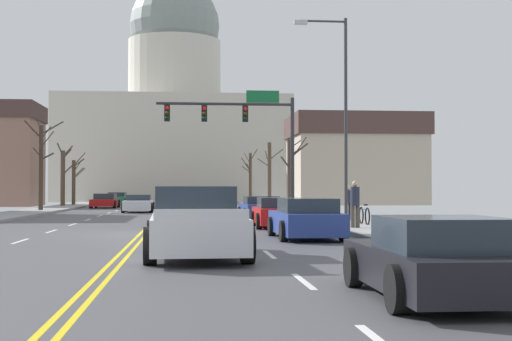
# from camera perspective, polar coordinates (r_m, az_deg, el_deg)

# --- Properties ---
(ground) EXTENTS (20.00, 180.00, 0.20)m
(ground) POSITION_cam_1_polar(r_m,az_deg,el_deg) (26.40, -8.67, -4.80)
(ground) COLOR #47474C
(signal_gantry) EXTENTS (7.91, 0.41, 7.09)m
(signal_gantry) POSITION_cam_1_polar(r_m,az_deg,el_deg) (42.43, -0.90, 3.56)
(signal_gantry) COLOR #28282D
(signal_gantry) RESTS_ON ground
(street_lamp_right) EXTENTS (2.27, 0.24, 8.66)m
(street_lamp_right) POSITION_cam_1_polar(r_m,az_deg,el_deg) (31.49, 6.44, 5.21)
(street_lamp_right) COLOR #333338
(street_lamp_right) RESTS_ON ground
(capitol_building) EXTENTS (28.92, 18.81, 31.29)m
(capitol_building) POSITION_cam_1_polar(r_m,az_deg,el_deg) (97.71, -6.30, 3.82)
(capitol_building) COLOR beige
(capitol_building) RESTS_ON ground
(sedan_near_00) EXTENTS (2.16, 4.42, 1.20)m
(sedan_near_00) POSITION_cam_1_polar(r_m,az_deg,el_deg) (37.55, 0.38, -2.96)
(sedan_near_00) COLOR navy
(sedan_near_00) RESTS_ON ground
(sedan_near_01) EXTENTS (2.09, 4.36, 1.23)m
(sedan_near_01) POSITION_cam_1_polar(r_m,az_deg,el_deg) (30.32, 1.74, -3.31)
(sedan_near_01) COLOR #B71414
(sedan_near_01) RESTS_ON ground
(sedan_near_02) EXTENTS (2.09, 4.54, 1.29)m
(sedan_near_02) POSITION_cam_1_polar(r_m,az_deg,el_deg) (23.65, 3.87, -3.78)
(sedan_near_02) COLOR navy
(sedan_near_02) RESTS_ON ground
(pickup_truck_near_03) EXTENTS (2.43, 5.38, 1.64)m
(pickup_truck_near_03) POSITION_cam_1_polar(r_m,az_deg,el_deg) (17.38, -4.66, -4.24)
(pickup_truck_near_03) COLOR silver
(pickup_truck_near_03) RESTS_ON ground
(sedan_near_04) EXTENTS (2.05, 4.24, 1.19)m
(sedan_near_04) POSITION_cam_1_polar(r_m,az_deg,el_deg) (11.05, 13.66, -6.75)
(sedan_near_04) COLOR black
(sedan_near_04) RESTS_ON ground
(sedan_oncoming_00) EXTENTS (2.05, 4.35, 1.18)m
(sedan_oncoming_00) POSITION_cam_1_polar(r_m,az_deg,el_deg) (50.47, -9.04, -2.55)
(sedan_oncoming_00) COLOR silver
(sedan_oncoming_00) RESTS_ON ground
(sedan_oncoming_01) EXTENTS (2.21, 4.53, 1.18)m
(sedan_oncoming_01) POSITION_cam_1_polar(r_m,az_deg,el_deg) (62.29, -11.54, -2.33)
(sedan_oncoming_01) COLOR #B71414
(sedan_oncoming_01) RESTS_ON ground
(sedan_oncoming_02) EXTENTS (2.16, 4.45, 1.21)m
(sedan_oncoming_02) POSITION_cam_1_polar(r_m,az_deg,el_deg) (75.40, -10.66, -2.14)
(sedan_oncoming_02) COLOR #1E7247
(sedan_oncoming_02) RESTS_ON ground
(flank_building_02) EXTENTS (13.09, 10.33, 8.96)m
(flank_building_02) POSITION_cam_1_polar(r_m,az_deg,el_deg) (75.44, 7.61, 0.86)
(flank_building_02) COLOR #B2A38E
(flank_building_02) RESTS_ON ground
(bare_tree_00) EXTENTS (2.47, 1.79, 5.55)m
(bare_tree_00) POSITION_cam_1_polar(r_m,az_deg,el_deg) (65.70, 1.04, -0.13)
(bare_tree_00) COLOR #4C3D2D
(bare_tree_00) RESTS_ON ground
(bare_tree_01) EXTENTS (2.61, 1.98, 6.15)m
(bare_tree_01) POSITION_cam_1_polar(r_m,az_deg,el_deg) (52.65, -16.21, 0.55)
(bare_tree_01) COLOR #423328
(bare_tree_01) RESTS_ON ground
(bare_tree_02) EXTENTS (1.73, 2.20, 5.72)m
(bare_tree_02) POSITION_cam_1_polar(r_m,az_deg,el_deg) (80.36, -0.45, -0.43)
(bare_tree_02) COLOR #4C3D2D
(bare_tree_02) RESTS_ON ground
(bare_tree_03) EXTENTS (1.25, 2.13, 4.77)m
(bare_tree_03) POSITION_cam_1_polar(r_m,az_deg,el_deg) (68.78, -13.82, -0.72)
(bare_tree_03) COLOR #4C3D2D
(bare_tree_03) RESTS_ON ground
(bare_tree_04) EXTENTS (1.94, 1.66, 4.78)m
(bare_tree_04) POSITION_cam_1_polar(r_m,az_deg,el_deg) (48.20, 2.67, -0.22)
(bare_tree_04) COLOR #423328
(bare_tree_04) RESTS_ON ground
(bare_tree_05) EXTENTS (1.32, 2.15, 5.30)m
(bare_tree_05) POSITION_cam_1_polar(r_m,az_deg,el_deg) (64.77, -14.63, -0.41)
(bare_tree_05) COLOR #4C3D2D
(bare_tree_05) RESTS_ON ground
(pedestrian_00) EXTENTS (0.35, 0.34, 1.74)m
(pedestrian_00) POSITION_cam_1_polar(r_m,az_deg,el_deg) (27.79, 7.64, -2.39)
(pedestrian_00) COLOR #4C4238
(pedestrian_00) RESTS_ON ground
(pedestrian_01) EXTENTS (0.35, 0.34, 1.59)m
(pedestrian_01) POSITION_cam_1_polar(r_m,az_deg,el_deg) (34.76, 7.10, -2.34)
(pedestrian_01) COLOR black
(pedestrian_01) RESTS_ON ground
(bicycle_parked) EXTENTS (0.12, 1.77, 0.85)m
(bicycle_parked) POSITION_cam_1_polar(r_m,az_deg,el_deg) (30.67, 8.33, -3.45)
(bicycle_parked) COLOR black
(bicycle_parked) RESTS_ON ground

